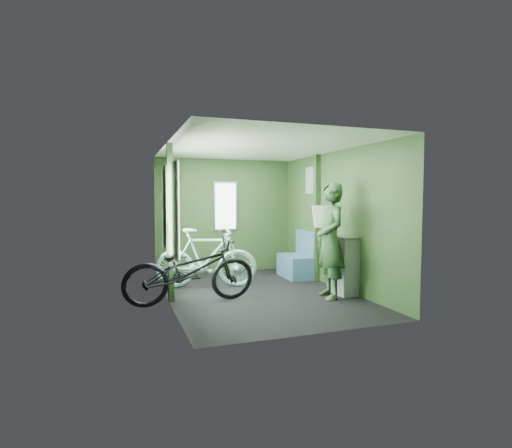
% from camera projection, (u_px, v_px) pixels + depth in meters
% --- Properties ---
extents(room, '(4.00, 4.02, 2.31)m').
position_uv_depth(room, '(255.00, 203.00, 6.27)').
color(room, black).
rests_on(room, ground).
extents(bicycle_black, '(1.93, 0.90, 1.09)m').
position_uv_depth(bicycle_black, '(191.00, 304.00, 5.69)').
color(bicycle_black, black).
rests_on(bicycle_black, ground).
extents(bicycle_mint, '(1.81, 1.05, 1.09)m').
position_uv_depth(bicycle_mint, '(206.00, 288.00, 6.69)').
color(bicycle_mint, '#90D6CF').
rests_on(bicycle_mint, ground).
extents(passenger, '(0.49, 0.74, 1.75)m').
position_uv_depth(passenger, '(330.00, 240.00, 6.00)').
color(passenger, '#2D4F2B').
rests_on(passenger, ground).
extents(waste_box, '(0.27, 0.38, 0.92)m').
position_uv_depth(waste_box, '(345.00, 266.00, 6.22)').
color(waste_box, gray).
rests_on(waste_box, ground).
extents(bench_seat, '(0.50, 0.86, 0.89)m').
position_uv_depth(bench_seat, '(297.00, 264.00, 7.63)').
color(bench_seat, '#2B465C').
rests_on(bench_seat, ground).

